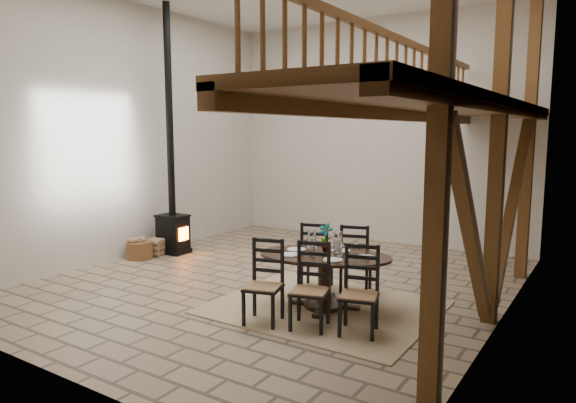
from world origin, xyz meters
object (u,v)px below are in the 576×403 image
Objects in this scene: log_basket at (140,249)px; wood_stove at (172,198)px; dining_table at (323,281)px; log_stack at (157,247)px.

wood_stove is at bearing 73.85° from log_basket.
log_basket is at bearing 155.76° from dining_table.
wood_stove reaches higher than dining_table.
wood_stove is (-4.29, 1.36, 0.72)m from dining_table.
dining_table is 4.63× the size of log_basket.
log_basket is at bearing -96.47° from log_stack.
dining_table is at bearing -13.32° from log_stack.
dining_table is 4.58m from log_stack.
wood_stove reaches higher than log_basket.
wood_stove is 1.21m from log_basket.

